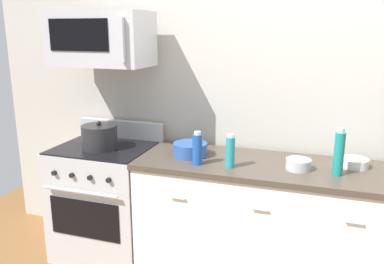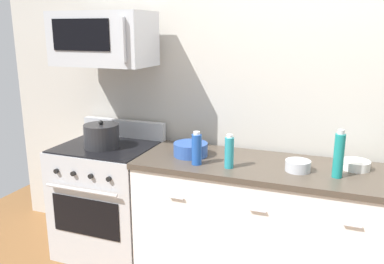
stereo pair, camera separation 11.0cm
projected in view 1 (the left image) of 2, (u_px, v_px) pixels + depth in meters
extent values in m
cube|color=#B7B2A8|center=(318.00, 95.00, 2.95)|extent=(5.49, 0.10, 2.70)
cube|color=white|center=(306.00, 233.00, 2.80)|extent=(2.37, 0.62, 0.88)
cube|color=#473D33|center=(310.00, 171.00, 2.69)|extent=(2.40, 0.65, 0.04)
cylinder|color=silver|center=(178.00, 198.00, 2.69)|extent=(0.10, 0.02, 0.02)
cylinder|color=silver|center=(260.00, 210.00, 2.52)|extent=(0.10, 0.02, 0.02)
cylinder|color=silver|center=(355.00, 223.00, 2.35)|extent=(0.10, 0.02, 0.02)
cube|color=#B7BABF|center=(107.00, 201.00, 3.28)|extent=(0.76, 0.64, 0.91)
cube|color=black|center=(84.00, 219.00, 2.99)|extent=(0.58, 0.01, 0.30)
cylinder|color=#B7BABF|center=(80.00, 192.00, 2.90)|extent=(0.61, 0.02, 0.02)
cube|color=#B7BABF|center=(121.00, 130.00, 3.41)|extent=(0.76, 0.06, 0.16)
cube|color=black|center=(104.00, 147.00, 3.17)|extent=(0.73, 0.61, 0.01)
cylinder|color=black|center=(54.00, 173.00, 2.96)|extent=(0.04, 0.02, 0.04)
cylinder|color=black|center=(72.00, 175.00, 2.92)|extent=(0.04, 0.02, 0.04)
cylinder|color=black|center=(90.00, 178.00, 2.87)|extent=(0.04, 0.02, 0.04)
cylinder|color=black|center=(109.00, 180.00, 2.82)|extent=(0.04, 0.02, 0.04)
cube|color=#B7BABF|center=(101.00, 39.00, 3.00)|extent=(0.74, 0.40, 0.40)
cube|color=black|center=(78.00, 35.00, 2.83)|extent=(0.48, 0.01, 0.22)
cube|color=#B7BABF|center=(122.00, 40.00, 2.71)|extent=(0.02, 0.04, 0.30)
cylinder|color=#197F7A|center=(339.00, 154.00, 2.52)|extent=(0.06, 0.06, 0.28)
cylinder|color=beige|center=(341.00, 130.00, 2.48)|extent=(0.04, 0.04, 0.03)
cylinder|color=teal|center=(230.00, 152.00, 2.68)|extent=(0.06, 0.06, 0.21)
cylinder|color=white|center=(231.00, 136.00, 2.65)|extent=(0.04, 0.04, 0.02)
cylinder|color=#1E4CA5|center=(197.00, 149.00, 2.74)|extent=(0.07, 0.07, 0.21)
cylinder|color=silver|center=(197.00, 133.00, 2.71)|extent=(0.05, 0.05, 0.02)
cylinder|color=white|center=(354.00, 163.00, 2.70)|extent=(0.18, 0.18, 0.06)
torus|color=white|center=(355.00, 159.00, 2.69)|extent=(0.18, 0.18, 0.01)
cylinder|color=white|center=(354.00, 166.00, 2.71)|extent=(0.10, 0.10, 0.01)
cylinder|color=#B2B5BA|center=(298.00, 164.00, 2.65)|extent=(0.16, 0.16, 0.07)
torus|color=#B2B5BA|center=(299.00, 160.00, 2.64)|extent=(0.16, 0.16, 0.01)
cylinder|color=#B2B5BA|center=(298.00, 169.00, 2.66)|extent=(0.09, 0.09, 0.01)
cylinder|color=#2D519E|center=(190.00, 149.00, 2.94)|extent=(0.25, 0.25, 0.10)
torus|color=#2D519E|center=(190.00, 144.00, 2.93)|extent=(0.25, 0.25, 0.01)
cylinder|color=#2D519E|center=(190.00, 155.00, 2.95)|extent=(0.14, 0.14, 0.01)
cylinder|color=#262628|center=(100.00, 137.00, 3.10)|extent=(0.27, 0.27, 0.18)
sphere|color=black|center=(99.00, 123.00, 3.07)|extent=(0.04, 0.04, 0.04)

